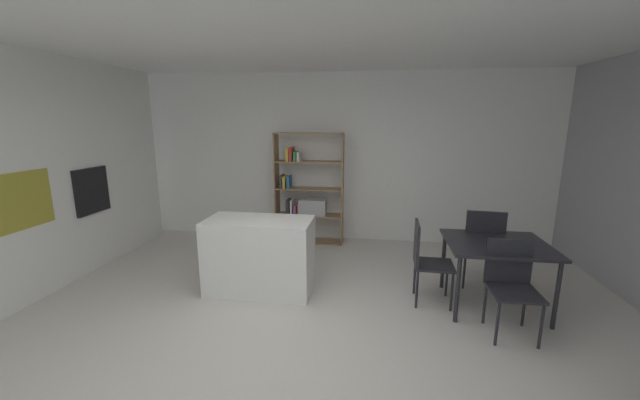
% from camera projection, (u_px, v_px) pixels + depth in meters
% --- Properties ---
extents(ground_plane, '(10.24, 10.24, 0.00)m').
position_uv_depth(ground_plane, '(287.00, 343.00, 3.43)').
color(ground_plane, beige).
extents(ceiling_slab, '(7.44, 6.50, 0.06)m').
position_uv_depth(ceiling_slab, '(280.00, 14.00, 2.83)').
color(ceiling_slab, white).
rests_on(ceiling_slab, ground_plane).
extents(back_partition, '(7.44, 0.06, 2.80)m').
position_uv_depth(back_partition, '(329.00, 158.00, 6.25)').
color(back_partition, white).
rests_on(back_partition, ground_plane).
extents(cabinet_niche_splashback, '(0.01, 1.20, 0.63)m').
position_uv_depth(cabinet_niche_splashback, '(1.00, 206.00, 3.75)').
color(cabinet_niche_splashback, '#9E932D').
rests_on(cabinet_niche_splashback, ground_plane).
extents(built_in_oven, '(0.06, 0.58, 0.61)m').
position_uv_depth(built_in_oven, '(92.00, 190.00, 4.94)').
color(built_in_oven, black).
rests_on(built_in_oven, ground_plane).
extents(kitchen_island, '(1.25, 0.63, 0.89)m').
position_uv_depth(kitchen_island, '(260.00, 255.00, 4.40)').
color(kitchen_island, white).
rests_on(kitchen_island, ground_plane).
extents(open_bookshelf, '(1.13, 0.31, 1.83)m').
position_uv_depth(open_bookshelf, '(306.00, 194.00, 6.12)').
color(open_bookshelf, '#997551').
rests_on(open_bookshelf, ground_plane).
extents(dining_table, '(1.05, 0.92, 0.74)m').
position_uv_depth(dining_table, '(497.00, 249.00, 3.97)').
color(dining_table, '#232328').
rests_on(dining_table, ground_plane).
extents(dining_chair_near, '(0.44, 0.45, 0.90)m').
position_uv_depth(dining_chair_near, '(511.00, 279.00, 3.54)').
color(dining_chair_near, '#232328').
rests_on(dining_chair_near, ground_plane).
extents(dining_chair_island_side, '(0.44, 0.43, 0.93)m').
position_uv_depth(dining_chair_island_side, '(425.00, 256.00, 4.11)').
color(dining_chair_island_side, '#232328').
rests_on(dining_chair_island_side, ground_plane).
extents(dining_chair_far, '(0.48, 0.47, 0.99)m').
position_uv_depth(dining_chair_far, '(482.00, 242.00, 4.45)').
color(dining_chair_far, '#232328').
rests_on(dining_chair_far, ground_plane).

